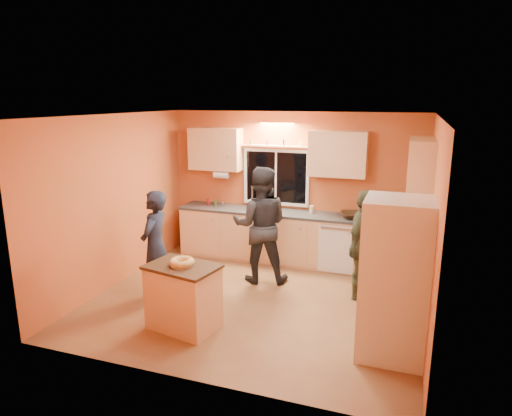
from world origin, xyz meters
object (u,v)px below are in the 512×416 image
at_px(person_center, 260,225).
at_px(person_left, 155,245).
at_px(island, 183,296).
at_px(refrigerator, 395,279).
at_px(person_right, 363,245).

bearing_deg(person_center, person_left, 27.36).
relative_size(island, person_center, 0.53).
relative_size(refrigerator, person_left, 1.14).
bearing_deg(person_left, refrigerator, 76.78).
bearing_deg(person_right, person_left, 119.78).
height_order(refrigerator, person_center, person_center).
xyz_separation_m(refrigerator, island, (-2.48, -0.23, -0.48)).
bearing_deg(refrigerator, person_left, 172.14).
distance_m(island, person_right, 2.60).
distance_m(refrigerator, island, 2.54).
height_order(refrigerator, person_left, refrigerator).
bearing_deg(person_center, island, 62.01).
height_order(island, person_right, person_right).
distance_m(refrigerator, person_right, 1.48).
bearing_deg(person_right, island, 140.27).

